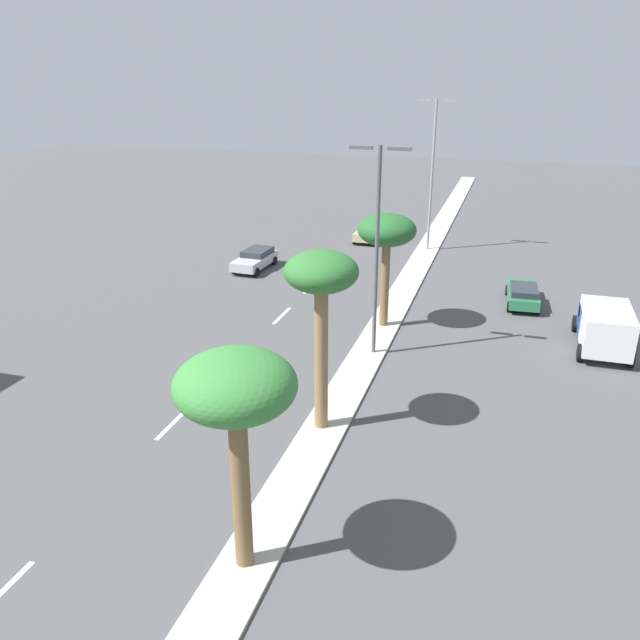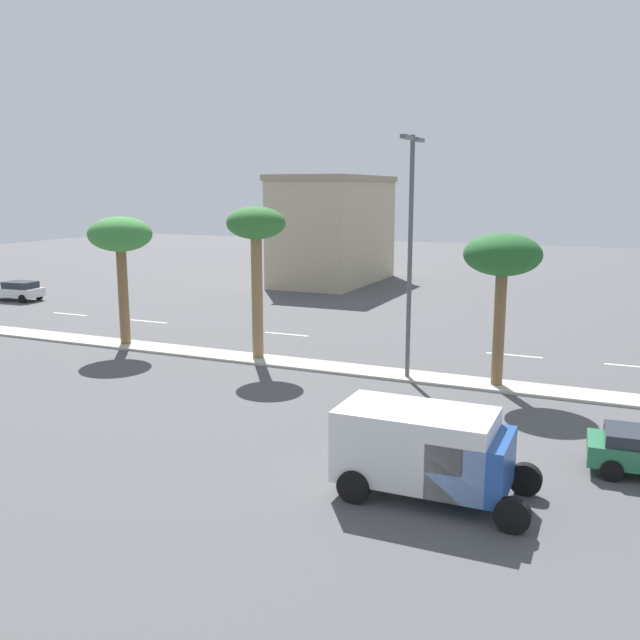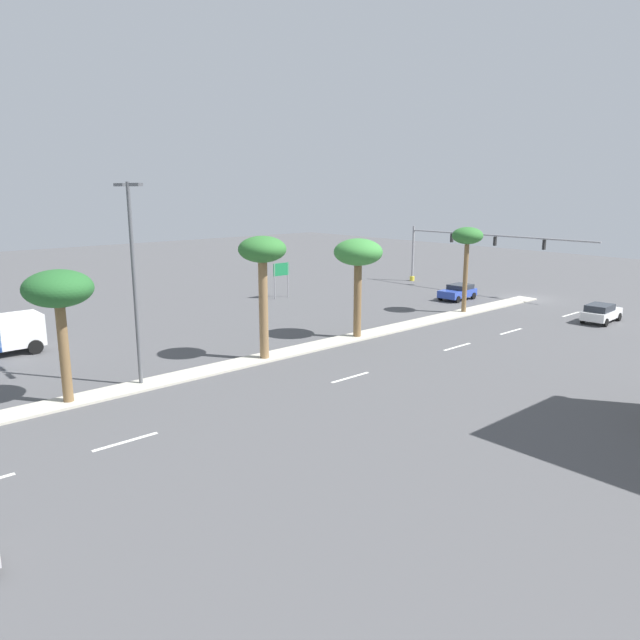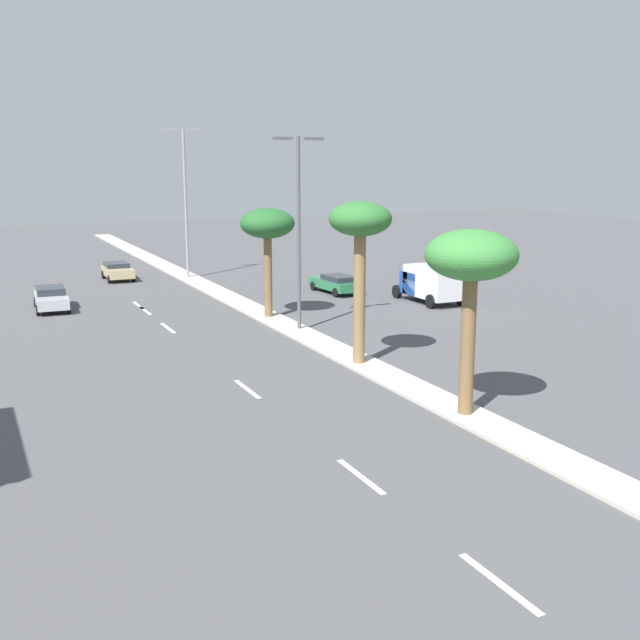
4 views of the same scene
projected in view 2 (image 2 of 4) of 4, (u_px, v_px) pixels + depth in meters
ground_plane at (403, 377)px, 31.02m from camera, size 160.00×160.00×0.00m
lane_stripe_front at (70, 314)px, 46.57m from camera, size 0.20×2.80×0.01m
lane_stripe_inboard at (149, 321)px, 43.99m from camera, size 0.20×2.80×0.01m
lane_stripe_left at (286, 334)px, 40.10m from camera, size 0.20×2.80×0.01m
lane_stripe_far at (514, 355)px, 34.98m from camera, size 0.20×2.80×0.01m
lane_stripe_leading at (636, 367)px, 32.75m from camera, size 0.20×2.80×0.01m
commercial_building at (334, 229)px, 61.89m from camera, size 13.91×7.32×9.51m
palm_tree_front at (120, 238)px, 36.15m from camera, size 3.32×3.32×6.78m
palm_tree_rear at (256, 232)px, 32.97m from camera, size 2.83×2.83×7.37m
palm_tree_trailing at (502, 259)px, 28.37m from camera, size 3.20×3.20×6.41m
street_lamp_far at (410, 239)px, 29.51m from camera, size 2.90×0.24×10.40m
sedan_white_far at (17, 290)px, 52.22m from camera, size 2.16×4.19×1.47m
box_truck at (430, 450)px, 18.64m from camera, size 2.61×5.34×2.43m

